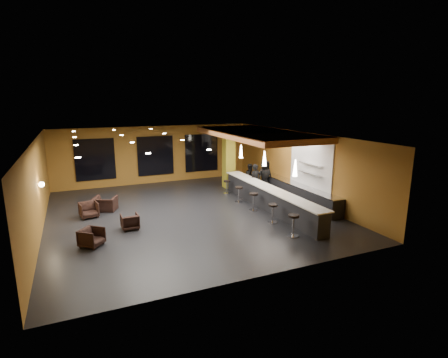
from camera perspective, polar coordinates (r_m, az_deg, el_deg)
name	(u,v)px	position (r m, az deg, el deg)	size (l,w,h in m)	color
floor	(189,214)	(16.20, -5.82, -5.66)	(12.00, 13.00, 0.10)	black
ceiling	(187,135)	(15.44, -6.12, 7.11)	(12.00, 13.00, 0.10)	black
wall_back	(155,155)	(21.96, -11.18, 3.92)	(12.00, 0.10, 3.50)	#8E5E1F
wall_front	(259,221)	(9.91, 5.72, -6.88)	(12.00, 0.10, 3.50)	#8E5E1F
wall_left	(36,189)	(15.11, -28.39, -1.45)	(0.10, 13.00, 3.50)	#8E5E1F
wall_right	(300,165)	(18.43, 12.27, 2.17)	(0.10, 13.00, 3.50)	#8E5E1F
wood_soffit	(256,134)	(17.95, 5.27, 7.33)	(3.60, 8.00, 0.28)	#AB6332
window_left	(95,160)	(21.40, -20.30, 2.99)	(2.20, 0.06, 2.40)	black
window_center	(156,156)	(21.86, -11.11, 3.75)	(2.20, 0.06, 2.40)	black
window_right	(202,153)	(22.68, -3.69, 4.29)	(2.20, 0.06, 2.40)	black
tile_backsplash	(311,164)	(17.54, 13.97, 2.38)	(0.06, 3.20, 2.40)	white
bar_counter	(269,199)	(16.61, 7.32, -3.25)	(0.60, 8.00, 1.00)	black
bar_top	(269,188)	(16.47, 7.37, -1.49)	(0.78, 8.10, 0.05)	white
prep_counter	(298,193)	(18.09, 11.96, -2.30)	(0.70, 6.00, 0.86)	black
prep_top	(298,185)	(17.98, 12.03, -0.90)	(0.72, 6.00, 0.03)	silver
wall_shelf_lower	(310,173)	(17.38, 13.92, 0.94)	(0.30, 1.50, 0.03)	silver
wall_shelf_upper	(311,164)	(17.29, 14.00, 2.40)	(0.30, 1.50, 0.03)	silver
column	(229,158)	(20.31, 0.78, 3.45)	(0.60, 0.60, 3.50)	olive
wall_sconce	(41,184)	(15.57, -27.66, -0.80)	(0.22, 0.22, 0.22)	#FFE5B2
pendant_0	(295,168)	(14.54, 11.55, 1.78)	(0.20, 0.20, 0.70)	white
pendant_1	(264,159)	(16.62, 6.62, 3.33)	(0.20, 0.20, 0.70)	white
pendant_2	(241,151)	(18.79, 2.80, 4.51)	(0.20, 0.20, 0.70)	white
staff_a	(256,180)	(18.61, 5.20, -0.24)	(0.64, 0.42, 1.75)	black
staff_b	(250,177)	(19.86, 4.34, 0.31)	(0.75, 0.58, 1.54)	black
staff_c	(265,176)	(19.47, 6.68, 0.45)	(0.90, 0.58, 1.84)	black
armchair_a	(92,237)	(13.34, -20.80, -8.90)	(0.70, 0.72, 0.66)	black
armchair_b	(130,222)	(14.56, -15.11, -6.72)	(0.66, 0.68, 0.62)	black
armchair_c	(89,210)	(16.49, -21.20, -4.72)	(0.74, 0.76, 0.69)	black
armchair_d	(105,204)	(17.21, -18.85, -3.86)	(1.02, 0.89, 0.66)	black
bar_stool_0	(293,223)	(13.52, 11.27, -6.99)	(0.43, 0.43, 0.86)	silver
bar_stool_1	(273,211)	(14.83, 7.95, -5.17)	(0.41, 0.41, 0.81)	silver
bar_stool_2	(254,199)	(16.34, 4.85, -3.32)	(0.42, 0.42, 0.84)	silver
bar_stool_3	(239,192)	(17.58, 2.45, -2.20)	(0.40, 0.40, 0.80)	silver
bar_stool_4	(227,185)	(19.15, 0.47, -1.03)	(0.38, 0.38, 0.74)	silver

